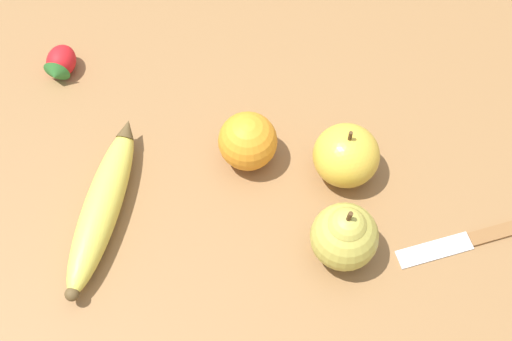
% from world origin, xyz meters
% --- Properties ---
extents(ground_plane, '(3.00, 3.00, 0.00)m').
position_xyz_m(ground_plane, '(0.00, 0.00, 0.00)').
color(ground_plane, olive).
extents(banana, '(0.22, 0.12, 0.04)m').
position_xyz_m(banana, '(-0.07, 0.18, 0.02)').
color(banana, '#DBCC4C').
rests_on(banana, ground_plane).
extents(orange, '(0.07, 0.07, 0.07)m').
position_xyz_m(orange, '(-0.03, -0.00, 0.03)').
color(orange, orange).
rests_on(orange, ground_plane).
extents(pear, '(0.07, 0.07, 0.09)m').
position_xyz_m(pear, '(-0.17, -0.07, 0.04)').
color(pear, '#B7AD47').
rests_on(pear, ground_plane).
extents(strawberry, '(0.06, 0.05, 0.04)m').
position_xyz_m(strawberry, '(0.15, 0.21, 0.02)').
color(strawberry, red).
rests_on(strawberry, ground_plane).
extents(apple, '(0.08, 0.08, 0.08)m').
position_xyz_m(apple, '(-0.07, -0.11, 0.03)').
color(apple, gold).
rests_on(apple, ground_plane).
extents(paring_knife, '(0.03, 0.16, 0.01)m').
position_xyz_m(paring_knife, '(-0.19, -0.22, 0.00)').
color(paring_knife, silver).
rests_on(paring_knife, ground_plane).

